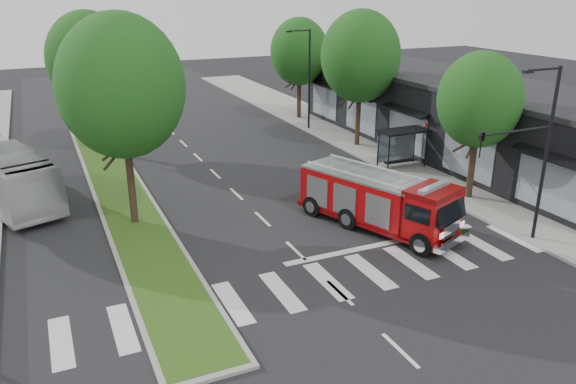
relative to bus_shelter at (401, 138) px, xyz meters
name	(u,v)px	position (x,y,z in m)	size (l,w,h in m)	color
ground	(296,251)	(-11.20, -8.15, -2.04)	(140.00, 140.00, 0.00)	black
sidewalk_right	(399,158)	(1.30, 1.85, -1.96)	(5.00, 80.00, 0.15)	gray
median	(104,159)	(-17.20, 9.85, -1.96)	(3.00, 50.00, 0.15)	gray
storefront_row	(455,117)	(5.80, 1.85, 0.46)	(8.00, 30.00, 5.00)	black
bus_shelter	(401,138)	(0.00, 0.00, 0.00)	(3.20, 1.60, 2.61)	black
tree_right_near	(480,100)	(0.30, -6.15, 3.47)	(4.40, 4.40, 8.05)	black
tree_right_mid	(361,56)	(0.30, 5.85, 4.45)	(5.60, 5.60, 9.72)	black
tree_right_far	(299,52)	(0.30, 15.85, 3.80)	(5.00, 5.00, 8.73)	black
tree_median_near	(121,87)	(-17.20, -2.15, 4.77)	(5.80, 5.80, 10.16)	black
tree_median_far	(89,59)	(-17.20, 11.85, 4.45)	(5.60, 5.60, 9.72)	black
streetlight_right_near	(533,145)	(-1.59, -11.65, 2.63)	(4.08, 0.22, 8.00)	black
streetlight_right_far	(308,75)	(-0.85, 11.85, 2.44)	(2.11, 0.20, 8.00)	black
fire_engine	(377,201)	(-6.51, -7.37, -0.64)	(5.32, 8.74, 2.91)	#600506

